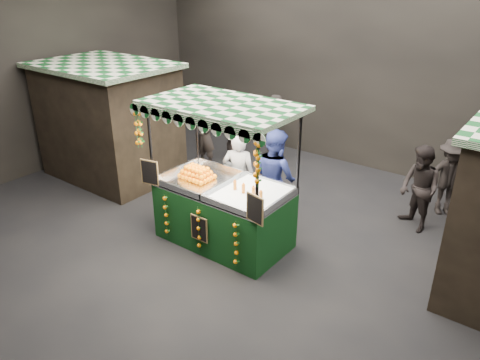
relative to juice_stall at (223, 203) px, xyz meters
The scene contains 13 objects.
ground 0.92m from the juice_stall, 21.80° to the right, with size 12.00×12.00×0.00m, color black.
market_hall 2.64m from the juice_stall, 21.80° to the right, with size 12.10×10.10×5.05m.
neighbour_stall_left 4.07m from the juice_stall, 168.26° to the left, with size 3.00×2.20×2.60m.
juice_stall is the anchor object (origin of this frame).
vendor_grey 0.94m from the juice_stall, 110.03° to the left, with size 0.74×0.62×1.74m.
vendor_blue 1.21m from the juice_stall, 75.58° to the left, with size 1.10×0.99×1.86m.
shopper_0 4.10m from the juice_stall, 156.68° to the left, with size 0.73×0.50×1.94m.
shopper_1 3.58m from the juice_stall, 45.06° to the left, with size 0.99×0.95×1.61m.
shopper_2 3.95m from the juice_stall, 125.51° to the left, with size 1.03×0.94×1.68m.
shopper_3 4.47m from the juice_stall, 50.91° to the left, with size 1.15×1.06×1.55m.
shopper_4 4.51m from the juice_stall, 147.34° to the left, with size 1.08×1.00×1.86m.
shopper_6 4.04m from the juice_stall, 110.90° to the left, with size 0.44×0.64×1.70m.
shopper_7 3.46m from the juice_stall, 135.76° to the left, with size 0.60×0.40×1.64m.
Camera 1 is at (3.96, -5.20, 4.39)m, focal length 34.23 mm.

